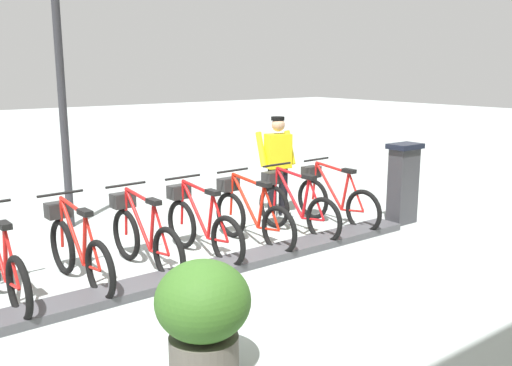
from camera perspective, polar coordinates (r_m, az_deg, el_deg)
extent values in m
plane|color=#9FAAA8|center=(6.82, -4.40, -9.18)|extent=(60.00, 60.00, 0.00)
cube|color=#47474C|center=(6.81, -4.41, -8.78)|extent=(0.44, 6.51, 0.10)
cube|color=#38383D|center=(9.08, 14.89, -0.31)|extent=(0.28, 0.44, 1.20)
cube|color=#194C8C|center=(9.10, 14.27, 2.00)|extent=(0.03, 0.30, 0.40)
cube|color=black|center=(8.97, 15.11, 3.69)|extent=(0.36, 0.52, 0.08)
torus|color=black|center=(8.42, 11.00, -2.91)|extent=(0.67, 0.10, 0.67)
torus|color=black|center=(9.10, 5.87, -1.66)|extent=(0.67, 0.10, 0.67)
cylinder|color=red|center=(8.81, 7.51, -0.28)|extent=(0.60, 0.07, 0.70)
cylinder|color=red|center=(8.59, 9.18, -0.87)|extent=(0.17, 0.05, 0.61)
cylinder|color=red|center=(8.71, 7.85, 1.59)|extent=(0.69, 0.08, 0.11)
cylinder|color=red|center=(8.56, 9.89, -2.82)|extent=(0.43, 0.05, 0.09)
cylinder|color=red|center=(8.45, 10.27, -0.93)|extent=(0.33, 0.05, 0.56)
cylinder|color=red|center=(9.01, 6.05, 0.21)|extent=(0.10, 0.04, 0.62)
cube|color=black|center=(8.49, 9.56, 1.24)|extent=(0.22, 0.11, 0.06)
cylinder|color=black|center=(8.92, 6.24, 2.43)|extent=(0.06, 0.54, 0.03)
cube|color=#2D2D2D|center=(9.04, 5.70, 1.14)|extent=(0.21, 0.29, 0.18)
torus|color=black|center=(7.85, 7.00, -3.85)|extent=(0.67, 0.10, 0.67)
torus|color=black|center=(8.57, 1.87, -2.43)|extent=(0.67, 0.10, 0.67)
cylinder|color=red|center=(8.26, 3.47, -0.99)|extent=(0.60, 0.07, 0.70)
cylinder|color=red|center=(8.03, 5.14, -1.64)|extent=(0.17, 0.05, 0.61)
cylinder|color=red|center=(8.16, 3.78, 0.99)|extent=(0.69, 0.08, 0.11)
cylinder|color=red|center=(8.00, 5.88, -3.74)|extent=(0.43, 0.05, 0.09)
cylinder|color=red|center=(7.88, 6.24, -1.72)|extent=(0.33, 0.05, 0.56)
cylinder|color=red|center=(8.48, 2.02, -0.45)|extent=(0.10, 0.04, 0.62)
cube|color=black|center=(7.92, 5.49, 0.60)|extent=(0.22, 0.11, 0.06)
cylinder|color=black|center=(8.39, 2.18, 1.90)|extent=(0.06, 0.54, 0.03)
cube|color=#2D2D2D|center=(8.51, 1.67, 0.54)|extent=(0.21, 0.29, 0.18)
torus|color=black|center=(7.32, 2.39, -4.91)|extent=(0.67, 0.10, 0.67)
torus|color=black|center=(8.10, -2.63, -3.28)|extent=(0.67, 0.10, 0.67)
cylinder|color=red|center=(7.77, -1.11, -1.79)|extent=(0.60, 0.07, 0.70)
cylinder|color=red|center=(7.52, 0.53, -2.52)|extent=(0.17, 0.05, 0.61)
cylinder|color=red|center=(7.66, -0.84, 0.31)|extent=(0.69, 0.08, 0.11)
cylinder|color=red|center=(7.48, 1.29, -4.76)|extent=(0.43, 0.05, 0.09)
cylinder|color=red|center=(7.36, 1.60, -2.62)|extent=(0.33, 0.05, 0.56)
cylinder|color=red|center=(8.00, -2.52, -1.20)|extent=(0.10, 0.04, 0.62)
cube|color=black|center=(7.40, 0.83, -0.13)|extent=(0.22, 0.11, 0.06)
cylinder|color=black|center=(7.91, -2.41, 1.29)|extent=(0.06, 0.54, 0.03)
cube|color=#2D2D2D|center=(8.04, -2.87, -0.14)|extent=(0.21, 0.29, 0.18)
torus|color=black|center=(6.85, -2.92, -6.09)|extent=(0.67, 0.10, 0.67)
torus|color=black|center=(7.68, -7.66, -4.21)|extent=(0.67, 0.10, 0.67)
cylinder|color=red|center=(7.33, -6.28, -2.68)|extent=(0.60, 0.07, 0.70)
cylinder|color=red|center=(7.07, -4.72, -3.49)|extent=(0.17, 0.05, 0.61)
cylinder|color=red|center=(7.22, -6.07, -0.47)|extent=(0.69, 0.08, 0.11)
cylinder|color=red|center=(7.03, -3.96, -5.89)|extent=(0.43, 0.05, 0.09)
cylinder|color=red|center=(6.89, -3.70, -3.63)|extent=(0.33, 0.05, 0.56)
cylinder|color=red|center=(7.58, -7.60, -2.02)|extent=(0.10, 0.04, 0.62)
cube|color=black|center=(6.94, -4.48, -0.97)|extent=(0.22, 0.11, 0.06)
cylinder|color=black|center=(7.48, -7.55, 0.60)|extent=(0.06, 0.54, 0.03)
cube|color=#2D2D2D|center=(7.62, -7.95, -0.91)|extent=(0.21, 0.29, 0.18)
torus|color=black|center=(6.46, -8.96, -7.37)|extent=(0.67, 0.10, 0.67)
torus|color=black|center=(7.34, -13.22, -5.19)|extent=(0.67, 0.10, 0.67)
cylinder|color=red|center=(6.97, -12.05, -3.65)|extent=(0.60, 0.07, 0.70)
cylinder|color=red|center=(6.68, -10.65, -4.56)|extent=(0.17, 0.05, 0.61)
cylinder|color=red|center=(6.84, -11.92, -1.33)|extent=(0.69, 0.08, 0.11)
cylinder|color=red|center=(6.64, -9.91, -7.11)|extent=(0.43, 0.05, 0.09)
cylinder|color=red|center=(6.50, -9.73, -4.74)|extent=(0.33, 0.05, 0.56)
cylinder|color=red|center=(7.23, -13.23, -2.92)|extent=(0.10, 0.04, 0.62)
cube|color=black|center=(6.55, -10.50, -1.90)|extent=(0.22, 0.11, 0.06)
cylinder|color=black|center=(7.12, -13.25, -0.18)|extent=(0.06, 0.54, 0.03)
cube|color=#2D2D2D|center=(7.27, -13.57, -1.74)|extent=(0.21, 0.29, 0.18)
torus|color=black|center=(6.14, -15.75, -8.69)|extent=(0.67, 0.10, 0.67)
torus|color=black|center=(7.07, -19.30, -6.21)|extent=(0.67, 0.10, 0.67)
cylinder|color=red|center=(6.68, -18.41, -4.67)|extent=(0.60, 0.07, 0.70)
cylinder|color=red|center=(6.38, -17.24, -5.68)|extent=(0.17, 0.05, 0.61)
cylinder|color=red|center=(6.55, -18.38, -2.27)|extent=(0.69, 0.08, 0.11)
cylinder|color=red|center=(6.33, -16.54, -8.37)|extent=(0.43, 0.05, 0.09)
cylinder|color=red|center=(6.19, -16.48, -5.91)|extent=(0.33, 0.05, 0.56)
cylinder|color=red|center=(6.95, -19.38, -3.86)|extent=(0.10, 0.04, 0.62)
cube|color=black|center=(6.24, -17.20, -2.92)|extent=(0.22, 0.11, 0.06)
cylinder|color=black|center=(6.84, -19.49, -1.03)|extent=(0.06, 0.54, 0.03)
cube|color=#2D2D2D|center=(6.99, -19.69, -2.63)|extent=(0.21, 0.29, 0.18)
torus|color=black|center=(5.92, -23.21, -10.00)|extent=(0.67, 0.10, 0.67)
cylinder|color=red|center=(6.17, -24.40, -6.80)|extent=(0.17, 0.05, 0.61)
cylinder|color=red|center=(6.12, -23.78, -9.61)|extent=(0.43, 0.05, 0.09)
cylinder|color=red|center=(5.97, -23.85, -7.10)|extent=(0.33, 0.05, 0.56)
cube|color=black|center=(6.03, -24.50, -3.97)|extent=(0.22, 0.11, 0.06)
cube|color=white|center=(9.34, 1.46, -3.05)|extent=(0.28, 0.17, 0.10)
cube|color=white|center=(9.32, 3.00, -3.09)|extent=(0.28, 0.17, 0.10)
cylinder|color=black|center=(9.20, 1.68, -0.84)|extent=(0.15, 0.15, 0.82)
cylinder|color=black|center=(9.28, 2.81, -0.74)|extent=(0.15, 0.15, 0.82)
cube|color=yellow|center=(9.12, 2.28, 3.32)|extent=(0.36, 0.45, 0.56)
cylinder|color=yellow|center=(9.10, 0.53, 3.50)|extent=(0.35, 0.18, 0.57)
cylinder|color=yellow|center=(9.31, 3.49, 3.66)|extent=(0.35, 0.18, 0.57)
sphere|color=tan|center=(9.06, 2.30, 6.01)|extent=(0.22, 0.22, 0.22)
cylinder|color=black|center=(9.07, 2.26, 6.65)|extent=(0.22, 0.22, 0.06)
cylinder|color=#2D2D33|center=(8.86, -19.27, 7.19)|extent=(0.12, 0.12, 3.66)
cylinder|color=#59544C|center=(4.65, -5.37, -17.33)|extent=(0.56, 0.56, 0.35)
ellipsoid|color=#386824|center=(4.44, -5.49, -11.97)|extent=(0.76, 0.76, 0.64)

